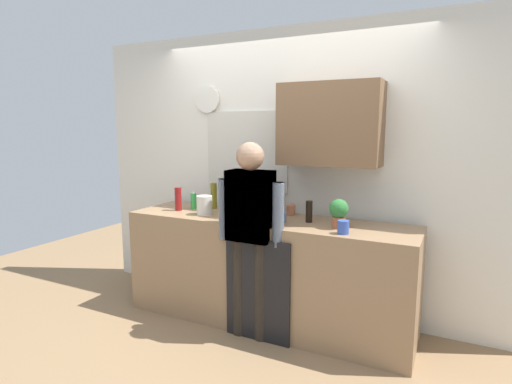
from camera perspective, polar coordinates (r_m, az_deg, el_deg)
ground_plane at (r=3.60m, az=-0.76°, el=-19.36°), size 8.00×8.00×0.00m
kitchen_counter at (r=3.66m, az=1.42°, el=-10.89°), size 2.52×0.64×0.93m
dishwasher_panel at (r=3.36m, az=0.20°, el=-13.56°), size 0.56×0.02×0.84m
back_wall_assembly at (r=3.80m, az=4.82°, el=3.75°), size 4.12×0.42×2.60m
coffee_maker at (r=3.70m, az=-0.47°, el=-0.81°), size 0.20×0.20×0.33m
bottle_red_vinegar at (r=3.93m, az=-10.78°, el=-0.96°), size 0.06×0.06×0.22m
bottle_dark_sauce at (r=3.41m, az=7.40°, el=-2.71°), size 0.06×0.06×0.18m
bottle_amber_beer at (r=3.90m, az=-3.80°, el=-0.81°), size 0.06×0.06×0.23m
bottle_olive_oil at (r=3.97m, az=-5.90°, el=-0.51°), size 0.06×0.06×0.25m
cup_terracotta_mug at (r=3.68m, az=4.88°, el=-2.50°), size 0.08×0.08×0.09m
cup_yellow_cup at (r=3.78m, az=-4.62°, el=-2.26°), size 0.07×0.07×0.09m
cup_blue_mug at (r=3.09m, az=12.04°, el=-4.81°), size 0.08×0.08×0.10m
mixing_bowl at (r=3.42m, az=2.37°, el=-3.44°), size 0.22×0.22×0.08m
potted_plant at (r=3.24m, az=11.44°, el=-2.68°), size 0.15×0.15×0.23m
dish_soap at (r=3.99m, az=-8.70°, el=-1.21°), size 0.06×0.06×0.18m
storage_canister at (r=3.71m, az=-7.19°, el=-1.84°), size 0.14×0.14×0.17m
person_at_sink at (r=3.26m, az=-0.80°, el=-4.53°), size 0.57×0.22×1.60m
person_guest at (r=3.26m, az=-0.80°, el=-4.53°), size 0.57×0.22×1.60m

